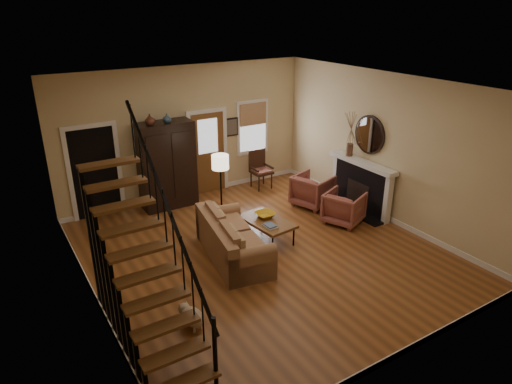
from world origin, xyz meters
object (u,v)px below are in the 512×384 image
sofa (233,239)px  floor_lamp (221,190)px  armoire (167,165)px  armchair_right (313,190)px  coffee_table (267,230)px  side_chair (261,170)px  armchair_left (344,208)px

sofa → floor_lamp: (0.50, 1.43, 0.42)m
armoire → sofa: 3.07m
armchair_right → armoire: bearing=40.8°
coffee_table → side_chair: size_ratio=1.19×
armchair_right → side_chair: size_ratio=0.85×
armchair_right → armchair_left: bearing=162.2°
armoire → armchair_left: bearing=-44.8°
armchair_right → floor_lamp: bearing=65.9°
coffee_table → armchair_left: bearing=-6.4°
armchair_left → armchair_right: 1.14m
armchair_left → side_chair: 2.81m
armchair_right → sofa: bearing=94.3°
sofa → armchair_left: (2.87, 0.02, -0.03)m
sofa → floor_lamp: size_ratio=1.31×
coffee_table → armchair_right: bearing=25.4°
armoire → armchair_left: size_ratio=2.60×
armchair_right → side_chair: side_chair is taller
sofa → coffee_table: (0.94, 0.24, -0.17)m
armchair_right → side_chair: bearing=-2.4°
armoire → sofa: (0.13, -3.00, -0.65)m
armoire → armchair_left: (3.00, -2.97, -0.68)m
coffee_table → floor_lamp: 1.39m
armchair_left → armchair_right: bearing=-23.4°
armchair_left → side_chair: (-0.45, 2.77, 0.14)m
sofa → armchair_left: sofa is taller
armoire → floor_lamp: (0.63, -1.57, -0.24)m
armoire → side_chair: size_ratio=2.06×
side_chair → sofa: bearing=-130.9°
armoire → coffee_table: 3.06m
floor_lamp → sofa: bearing=-109.2°
armchair_left → armoire: bearing=21.9°
armchair_right → floor_lamp: (-2.37, 0.27, 0.42)m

